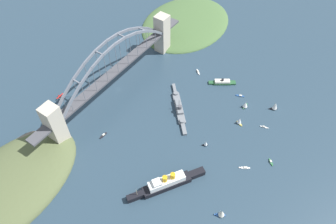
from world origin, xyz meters
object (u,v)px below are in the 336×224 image
at_px(small_boat_2, 245,105).
at_px(small_boat_0, 264,127).
at_px(harbor_ferry_steamer, 222,82).
at_px(naval_cruiser, 179,108).
at_px(small_boat_10, 240,96).
at_px(small_boat_3, 239,121).
at_px(small_boat_6, 198,72).
at_px(small_boat_9, 275,106).
at_px(small_boat_4, 271,162).
at_px(harbor_arch_bridge, 115,72).
at_px(ocean_liner, 167,183).
at_px(small_boat_1, 103,135).
at_px(seaplane_taxiing_near_bridge, 61,97).
at_px(small_boat_7, 245,168).
at_px(small_boat_8, 222,213).
at_px(small_boat_5, 206,143).

bearing_deg(small_boat_2, small_boat_0, 64.30).
xyz_separation_m(harbor_ferry_steamer, small_boat_2, (20.86, 43.36, 2.39)).
bearing_deg(small_boat_0, small_boat_2, -115.70).
height_order(naval_cruiser, small_boat_10, naval_cruiser).
bearing_deg(small_boat_3, small_boat_6, -118.97).
bearing_deg(small_boat_9, small_boat_3, -29.31).
xyz_separation_m(small_boat_0, small_boat_4, (40.29, 26.02, 0.04)).
height_order(harbor_arch_bridge, ocean_liner, harbor_arch_bridge).
height_order(small_boat_1, small_boat_6, small_boat_6).
xyz_separation_m(seaplane_taxiing_near_bridge, small_boat_0, (-104.54, 232.03, -1.42)).
height_order(ocean_liner, harbor_ferry_steamer, ocean_liner).
bearing_deg(small_boat_10, harbor_arch_bridge, -59.43).
relative_size(small_boat_6, small_boat_7, 0.85).
bearing_deg(harbor_ferry_steamer, small_boat_8, 28.43).
distance_m(harbor_ferry_steamer, small_boat_1, 170.20).
distance_m(seaplane_taxiing_near_bridge, small_boat_4, 265.93).
bearing_deg(naval_cruiser, small_boat_3, 107.60).
height_order(small_boat_2, small_boat_6, small_boat_2).
relative_size(harbor_arch_bridge, naval_cruiser, 4.18).
bearing_deg(small_boat_2, small_boat_10, -135.46).
height_order(small_boat_5, small_boat_6, small_boat_5).
xyz_separation_m(small_boat_2, small_boat_5, (77.52, -10.70, -0.80)).
bearing_deg(small_boat_0, seaplane_taxiing_near_bridge, -65.75).
xyz_separation_m(naval_cruiser, small_boat_4, (6.27, 124.25, -1.94)).
bearing_deg(harbor_arch_bridge, small_boat_3, 104.32).
xyz_separation_m(harbor_arch_bridge, small_boat_4, (-10.80, 208.36, -30.27)).
distance_m(harbor_ferry_steamer, small_boat_7, 129.30).
xyz_separation_m(harbor_ferry_steamer, seaplane_taxiing_near_bridge, (141.25, -155.74, -0.06)).
bearing_deg(small_boat_4, harbor_arch_bridge, -87.03).
relative_size(harbor_ferry_steamer, small_boat_3, 3.31).
relative_size(small_boat_5, small_boat_7, 0.73).
height_order(small_boat_4, small_boat_9, small_boat_9).
relative_size(harbor_arch_bridge, small_boat_10, 24.19).
distance_m(small_boat_1, small_boat_10, 178.68).
bearing_deg(naval_cruiser, small_boat_7, 74.42).
distance_m(naval_cruiser, harbor_ferry_steamer, 74.06).
distance_m(naval_cruiser, small_boat_3, 74.53).
xyz_separation_m(harbor_arch_bridge, ocean_liner, (76.98, 132.04, -24.79)).
bearing_deg(small_boat_0, small_boat_9, -177.06).
distance_m(harbor_arch_bridge, seaplane_taxiing_near_bridge, 78.49).
xyz_separation_m(small_boat_7, small_boat_9, (-96.94, -7.67, 4.95)).
bearing_deg(small_boat_5, small_boat_1, -61.56).
bearing_deg(small_boat_6, seaplane_taxiing_near_bridge, -40.02).
relative_size(small_boat_8, small_boat_10, 0.99).
xyz_separation_m(small_boat_6, small_boat_8, (159.88, 124.15, 4.10)).
bearing_deg(harbor_arch_bridge, ocean_liner, 59.76).
bearing_deg(seaplane_taxiing_near_bridge, small_boat_2, 121.16).
bearing_deg(small_boat_6, harbor_ferry_steamer, 90.50).
height_order(naval_cruiser, small_boat_6, naval_cruiser).
height_order(small_boat_0, small_boat_3, small_boat_3).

